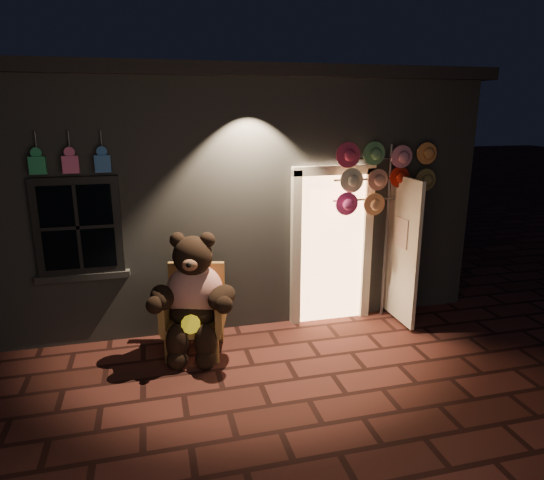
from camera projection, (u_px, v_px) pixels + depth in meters
name	position (u px, v px, depth m)	size (l,w,h in m)	color
ground	(261.00, 384.00, 5.31)	(60.00, 60.00, 0.00)	#592822
shop_building	(209.00, 178.00, 8.58)	(7.30, 5.95, 3.51)	slate
wicker_armchair	(195.00, 309.00, 5.97)	(0.86, 0.81, 1.07)	#9E733D
teddy_bear	(194.00, 297.00, 5.79)	(1.08, 0.96, 1.53)	red
hat_rack	(383.00, 177.00, 6.45)	(1.43, 0.22, 2.48)	#59595E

